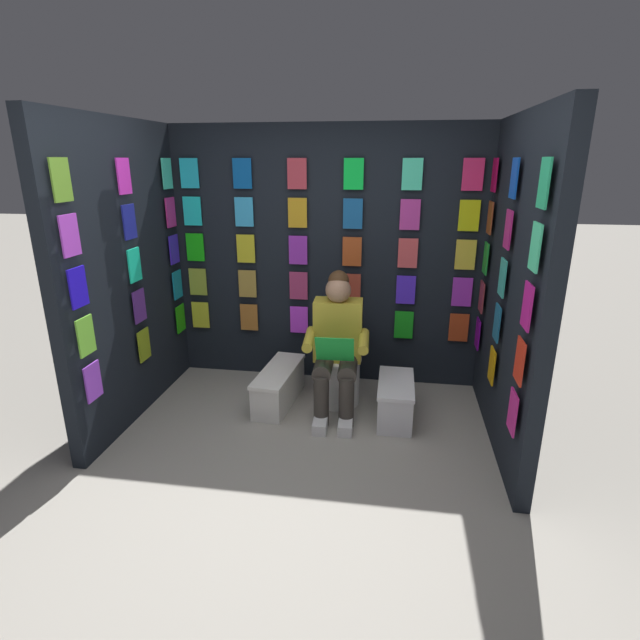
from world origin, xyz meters
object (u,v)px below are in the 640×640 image
object	(u,v)px
person_reading	(337,344)
comic_longbox_near	(279,386)
comic_longbox_far	(395,400)
toilet	(339,364)

from	to	relation	value
person_reading	comic_longbox_near	bearing A→B (deg)	-8.81
person_reading	comic_longbox_far	size ratio (longest dim) A/B	1.93
toilet	comic_longbox_near	world-z (taller)	toilet
person_reading	comic_longbox_near	distance (m)	0.68
toilet	comic_longbox_far	bearing A→B (deg)	147.40
toilet	comic_longbox_far	world-z (taller)	toilet
comic_longbox_far	toilet	bearing A→B (deg)	-30.14
comic_longbox_near	comic_longbox_far	size ratio (longest dim) A/B	1.30
comic_longbox_near	comic_longbox_far	bearing A→B (deg)	178.05
comic_longbox_far	person_reading	bearing A→B (deg)	-7.71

